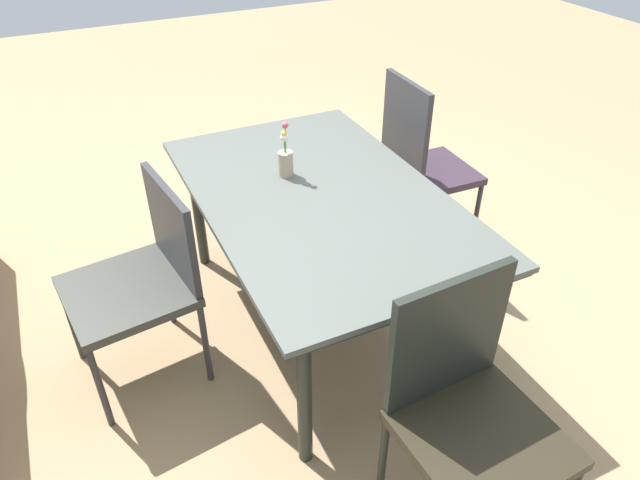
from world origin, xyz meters
The scene contains 6 objects.
ground_plane centered at (0.00, 0.00, 0.00)m, with size 12.00×12.00×0.00m, color #9E7F5B.
dining_table centered at (-0.03, 0.06, 0.66)m, with size 1.63×1.01×0.72m.
chair_far_side centered at (0.02, 0.86, 0.52)m, with size 0.55×0.55×0.89m.
chair_near_right centered at (0.34, -0.72, 0.55)m, with size 0.45×0.45×1.01m.
chair_end_left centered at (-1.12, 0.07, 0.54)m, with size 0.49×0.49×0.95m.
flower_vase centered at (0.20, 0.13, 0.81)m, with size 0.07×0.07×0.26m.
Camera 1 is at (-2.01, 1.01, 2.03)m, focal length 32.64 mm.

